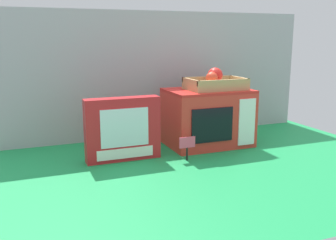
% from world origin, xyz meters
% --- Properties ---
extents(ground_plane, '(1.70, 1.70, 0.00)m').
position_xyz_m(ground_plane, '(0.00, 0.00, 0.00)').
color(ground_plane, '#198C47').
rests_on(ground_plane, ground).
extents(display_back_panel, '(1.61, 0.03, 0.62)m').
position_xyz_m(display_back_panel, '(0.00, 0.30, 0.31)').
color(display_back_panel, '#A0A3A8').
rests_on(display_back_panel, ground).
extents(toy_microwave, '(0.38, 0.27, 0.26)m').
position_xyz_m(toy_microwave, '(0.14, 0.04, 0.13)').
color(toy_microwave, red).
rests_on(toy_microwave, ground).
extents(food_groups_crate, '(0.26, 0.17, 0.10)m').
position_xyz_m(food_groups_crate, '(0.17, 0.03, 0.29)').
color(food_groups_crate, tan).
rests_on(food_groups_crate, toy_microwave).
extents(cookie_set_box, '(0.31, 0.06, 0.26)m').
position_xyz_m(cookie_set_box, '(-0.29, -0.04, 0.13)').
color(cookie_set_box, red).
rests_on(cookie_set_box, ground).
extents(price_sign, '(0.07, 0.01, 0.10)m').
position_xyz_m(price_sign, '(-0.05, -0.15, 0.07)').
color(price_sign, black).
rests_on(price_sign, ground).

